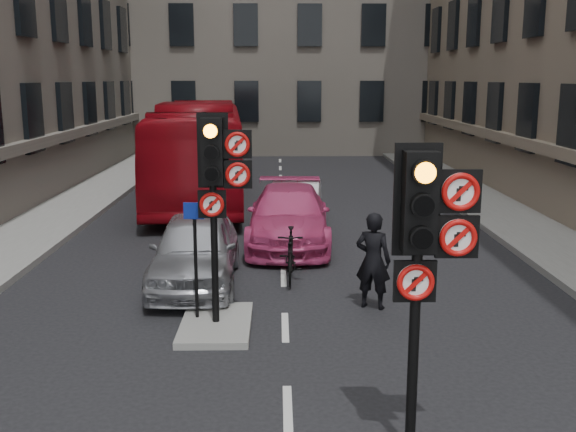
{
  "coord_description": "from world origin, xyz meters",
  "views": [
    {
      "loc": [
        -0.12,
        -6.08,
        4.26
      ],
      "look_at": [
        0.0,
        1.98,
        2.6
      ],
      "focal_mm": 42.0,
      "sensor_mm": 36.0,
      "label": 1
    }
  ],
  "objects_px": {
    "motorcyclist": "(373,261)",
    "signal_far": "(218,174)",
    "car_silver": "(195,250)",
    "signal_near": "(426,235)",
    "bus_red": "(199,150)",
    "info_sign": "(195,244)",
    "motorcycle": "(291,255)",
    "car_white": "(296,204)",
    "car_pink": "(289,216)"
  },
  "relations": [
    {
      "from": "motorcyclist",
      "to": "signal_far",
      "type": "bearing_deg",
      "value": 42.6
    },
    {
      "from": "signal_far",
      "to": "car_silver",
      "type": "relative_size",
      "value": 0.83
    },
    {
      "from": "signal_near",
      "to": "bus_red",
      "type": "relative_size",
      "value": 0.29
    },
    {
      "from": "bus_red",
      "to": "info_sign",
      "type": "relative_size",
      "value": 5.97
    },
    {
      "from": "car_silver",
      "to": "bus_red",
      "type": "height_order",
      "value": "bus_red"
    },
    {
      "from": "motorcycle",
      "to": "motorcyclist",
      "type": "xyz_separation_m",
      "value": [
        1.5,
        -1.84,
        0.37
      ]
    },
    {
      "from": "signal_near",
      "to": "motorcycle",
      "type": "xyz_separation_m",
      "value": [
        -1.34,
        6.84,
        -2.03
      ]
    },
    {
      "from": "bus_red",
      "to": "info_sign",
      "type": "distance_m",
      "value": 12.81
    },
    {
      "from": "bus_red",
      "to": "car_white",
      "type": "bearing_deg",
      "value": -59.02
    },
    {
      "from": "car_pink",
      "to": "bus_red",
      "type": "height_order",
      "value": "bus_red"
    },
    {
      "from": "signal_near",
      "to": "bus_red",
      "type": "distance_m",
      "value": 17.52
    },
    {
      "from": "signal_far",
      "to": "car_pink",
      "type": "relative_size",
      "value": 0.7
    },
    {
      "from": "car_pink",
      "to": "motorcyclist",
      "type": "distance_m",
      "value": 5.21
    },
    {
      "from": "signal_far",
      "to": "info_sign",
      "type": "distance_m",
      "value": 1.34
    },
    {
      "from": "signal_far",
      "to": "motorcyclist",
      "type": "bearing_deg",
      "value": 20.01
    },
    {
      "from": "motorcycle",
      "to": "car_white",
      "type": "bearing_deg",
      "value": 89.52
    },
    {
      "from": "signal_near",
      "to": "motorcycle",
      "type": "distance_m",
      "value": 7.26
    },
    {
      "from": "car_white",
      "to": "car_pink",
      "type": "relative_size",
      "value": 0.77
    },
    {
      "from": "signal_far",
      "to": "car_pink",
      "type": "height_order",
      "value": "signal_far"
    },
    {
      "from": "bus_red",
      "to": "motorcycle",
      "type": "relative_size",
      "value": 6.72
    },
    {
      "from": "car_white",
      "to": "motorcycle",
      "type": "height_order",
      "value": "car_white"
    },
    {
      "from": "car_silver",
      "to": "motorcyclist",
      "type": "bearing_deg",
      "value": -25.2
    },
    {
      "from": "motorcycle",
      "to": "info_sign",
      "type": "xyz_separation_m",
      "value": [
        -1.7,
        -2.64,
        0.9
      ]
    },
    {
      "from": "signal_near",
      "to": "motorcyclist",
      "type": "relative_size",
      "value": 1.94
    },
    {
      "from": "car_white",
      "to": "info_sign",
      "type": "xyz_separation_m",
      "value": [
        -1.95,
        -8.0,
        0.8
      ]
    },
    {
      "from": "signal_near",
      "to": "car_white",
      "type": "bearing_deg",
      "value": 95.1
    },
    {
      "from": "car_white",
      "to": "motorcyclist",
      "type": "distance_m",
      "value": 7.31
    },
    {
      "from": "car_silver",
      "to": "bus_red",
      "type": "bearing_deg",
      "value": 94.51
    },
    {
      "from": "signal_near",
      "to": "signal_far",
      "type": "bearing_deg",
      "value": 123.02
    },
    {
      "from": "car_pink",
      "to": "motorcycle",
      "type": "relative_size",
      "value": 2.78
    },
    {
      "from": "signal_far",
      "to": "bus_red",
      "type": "bearing_deg",
      "value": 97.95
    },
    {
      "from": "signal_near",
      "to": "car_pink",
      "type": "bearing_deg",
      "value": 97.55
    },
    {
      "from": "car_white",
      "to": "motorcycle",
      "type": "distance_m",
      "value": 5.36
    },
    {
      "from": "car_silver",
      "to": "car_white",
      "type": "height_order",
      "value": "car_silver"
    },
    {
      "from": "signal_far",
      "to": "motorcycle",
      "type": "relative_size",
      "value": 1.95
    },
    {
      "from": "car_pink",
      "to": "motorcyclist",
      "type": "relative_size",
      "value": 2.77
    },
    {
      "from": "car_white",
      "to": "car_silver",
      "type": "bearing_deg",
      "value": -106.44
    },
    {
      "from": "signal_far",
      "to": "motorcyclist",
      "type": "distance_m",
      "value": 3.44
    },
    {
      "from": "car_silver",
      "to": "bus_red",
      "type": "relative_size",
      "value": 0.35
    },
    {
      "from": "signal_near",
      "to": "car_silver",
      "type": "xyz_separation_m",
      "value": [
        -3.33,
        6.55,
        -1.85
      ]
    },
    {
      "from": "car_white",
      "to": "motorcyclist",
      "type": "xyz_separation_m",
      "value": [
        1.26,
        -7.19,
        0.27
      ]
    },
    {
      "from": "bus_red",
      "to": "motorcycle",
      "type": "height_order",
      "value": "bus_red"
    },
    {
      "from": "motorcycle",
      "to": "signal_far",
      "type": "bearing_deg",
      "value": -111.8
    },
    {
      "from": "car_white",
      "to": "info_sign",
      "type": "height_order",
      "value": "info_sign"
    },
    {
      "from": "car_white",
      "to": "signal_far",
      "type": "bearing_deg",
      "value": -95.2
    },
    {
      "from": "info_sign",
      "to": "car_pink",
      "type": "bearing_deg",
      "value": 77.24
    },
    {
      "from": "motorcyclist",
      "to": "info_sign",
      "type": "bearing_deg",
      "value": 36.75
    },
    {
      "from": "bus_red",
      "to": "motorcyclist",
      "type": "bearing_deg",
      "value": -73.07
    },
    {
      "from": "motorcycle",
      "to": "motorcyclist",
      "type": "relative_size",
      "value": 1.0
    },
    {
      "from": "motorcycle",
      "to": "signal_near",
      "type": "bearing_deg",
      "value": -76.79
    }
  ]
}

